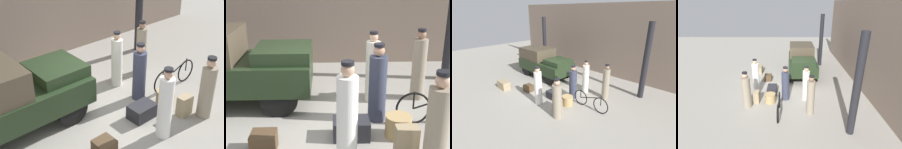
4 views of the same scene
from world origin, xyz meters
The scene contains 12 objects.
ground_plane centered at (0.00, 0.00, 0.00)m, with size 30.00×30.00×0.00m, color gray.
truck centered at (-2.34, 0.95, 0.98)m, with size 3.56×1.67×1.78m.
bicycle centered at (2.24, -0.27, 0.37)m, with size 1.78×0.04×0.76m.
wicker_basket centered at (1.31, -0.72, 0.22)m, with size 0.50×0.50×0.43m.
porter_lifting_near_truck centered at (0.28, -1.54, 0.83)m, with size 0.34×0.34×1.79m.
porter_standing_middle centered at (1.04, 0.95, 0.79)m, with size 0.33×0.33×1.70m.
porter_carrying_trunk centered at (2.17, 1.06, 0.80)m, with size 0.33×0.33×1.73m.
conductor_in_dark_uniform centered at (1.68, -1.70, 0.76)m, with size 0.37×0.37×1.67m.
porter_with_bicycle centered at (1.01, -0.01, 0.76)m, with size 0.37×0.37×1.66m.
suitcase_black_upright centered at (-1.16, -1.11, 0.18)m, with size 0.44×0.41×0.36m.
suitcase_tan_flat centered at (1.31, -1.36, 0.28)m, with size 0.39×0.25×0.56m.
suitcase_small_leather centered at (0.41, -0.72, 0.19)m, with size 0.69×0.47×0.38m.
Camera 2 is at (-0.03, -5.92, 3.17)m, focal length 50.00 mm.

